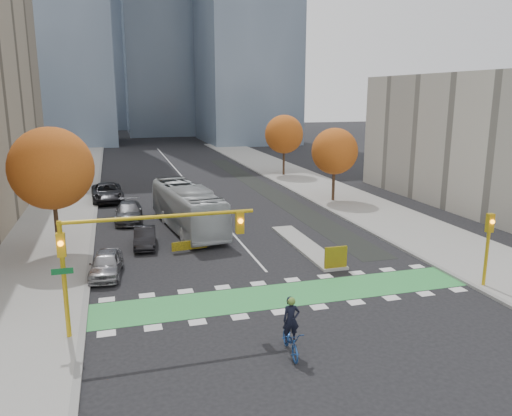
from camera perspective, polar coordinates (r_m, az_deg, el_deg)
ground at (r=25.05m, az=4.71°, el=-11.12°), size 300.00×300.00×0.00m
sidewalk_west at (r=42.89m, az=-22.63°, el=-1.73°), size 7.00×120.00×0.15m
sidewalk_east at (r=47.80m, az=11.41°, el=0.46°), size 7.00×120.00×0.15m
curb_west at (r=42.60m, az=-17.96°, el=-1.45°), size 0.30×120.00×0.16m
curb_east at (r=46.31m, az=7.56°, el=0.20°), size 0.30×120.00×0.16m
bike_crossing at (r=26.34m, az=3.54°, el=-9.84°), size 20.00×3.00×0.01m
centre_line at (r=62.73m, az=-8.32°, el=3.45°), size 0.15×70.00×0.01m
bike_lane_paint at (r=54.66m, az=0.96°, el=2.19°), size 2.50×50.00×0.01m
median_island at (r=34.25m, az=5.66°, el=-4.30°), size 1.60×10.00×0.16m
hazard_board at (r=29.85m, az=9.10°, el=-5.58°), size 1.40×0.12×1.30m
tree_west at (r=33.87m, az=-22.34°, el=4.20°), size 5.20×5.20×8.22m
tree_east_near at (r=48.14m, az=8.97°, el=6.42°), size 4.40×4.40×7.08m
tree_east_far at (r=63.06m, az=3.22°, el=8.41°), size 4.80×4.80×7.65m
traffic_signal_west at (r=21.73m, az=-14.59°, el=-3.96°), size 8.53×0.56×5.20m
traffic_signal_east at (r=29.01m, az=25.02°, el=-3.21°), size 0.35×0.43×4.10m
cyclist at (r=20.51m, az=4.00°, el=-14.32°), size 0.89×2.15×2.43m
bus at (r=38.55m, az=-7.85°, el=0.06°), size 4.37×12.36×3.37m
parked_car_a at (r=29.88m, az=-16.75°, el=-6.13°), size 2.16×4.36×1.43m
parked_car_b at (r=34.77m, az=-12.59°, el=-3.29°), size 1.73×4.12×1.32m
parked_car_c at (r=41.97m, az=-14.33°, el=-0.45°), size 2.47×5.40×1.53m
parked_car_d at (r=50.40m, az=-16.65°, el=1.72°), size 3.16×6.31×1.72m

